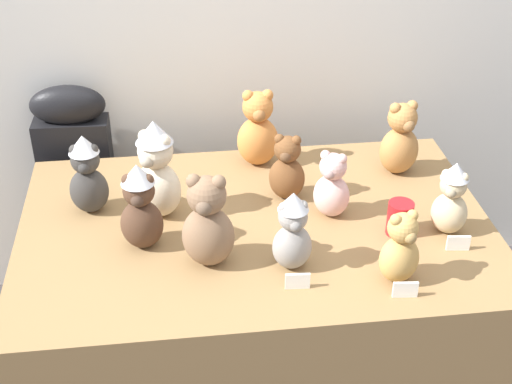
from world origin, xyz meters
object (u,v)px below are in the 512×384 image
(teddy_bear_cocoa, at_px, (140,207))
(teddy_bear_honey, at_px, (400,249))
(teddy_bear_caramel, at_px, (400,140))
(party_cup_red, at_px, (400,218))
(teddy_bear_ash, at_px, (293,232))
(teddy_bear_ginger, at_px, (258,130))
(teddy_bear_cream, at_px, (157,170))
(teddy_bear_mocha, at_px, (208,223))
(teddy_bear_blush, at_px, (332,186))
(instrument_case, at_px, (81,195))
(teddy_bear_chestnut, at_px, (287,169))
(display_table, at_px, (256,309))
(teddy_bear_sand, at_px, (451,199))
(teddy_bear_charcoal, at_px, (87,175))

(teddy_bear_cocoa, bearing_deg, teddy_bear_honey, -13.48)
(teddy_bear_caramel, bearing_deg, party_cup_red, -116.80)
(teddy_bear_ash, bearing_deg, teddy_bear_honey, -21.73)
(teddy_bear_ginger, relative_size, teddy_bear_honey, 1.26)
(teddy_bear_cream, bearing_deg, teddy_bear_mocha, -30.46)
(teddy_bear_blush, height_order, teddy_bear_honey, teddy_bear_blush)
(instrument_case, relative_size, teddy_bear_ash, 3.75)
(teddy_bear_caramel, bearing_deg, teddy_bear_honey, -117.50)
(teddy_bear_caramel, xyz_separation_m, teddy_bear_ash, (-0.46, -0.50, -0.00))
(teddy_bear_blush, xyz_separation_m, teddy_bear_caramel, (0.29, 0.24, 0.02))
(party_cup_red, bearing_deg, teddy_bear_chestnut, 141.41)
(teddy_bear_caramel, height_order, party_cup_red, teddy_bear_caramel)
(teddy_bear_cocoa, bearing_deg, teddy_bear_caramel, 26.89)
(display_table, bearing_deg, teddy_bear_blush, 5.57)
(teddy_bear_sand, bearing_deg, instrument_case, 179.87)
(teddy_bear_ash, relative_size, teddy_bear_honey, 1.11)
(instrument_case, bearing_deg, teddy_bear_honey, -41.87)
(teddy_bear_sand, relative_size, teddy_bear_ginger, 0.85)
(instrument_case, height_order, teddy_bear_ginger, teddy_bear_ginger)
(teddy_bear_chestnut, xyz_separation_m, teddy_bear_cocoa, (-0.48, -0.22, 0.03))
(teddy_bear_chestnut, height_order, party_cup_red, teddy_bear_chestnut)
(teddy_bear_chestnut, height_order, teddy_bear_caramel, teddy_bear_caramel)
(teddy_bear_sand, height_order, teddy_bear_ginger, teddy_bear_ginger)
(display_table, xyz_separation_m, teddy_bear_caramel, (0.54, 0.27, 0.48))
(teddy_bear_sand, distance_m, teddy_bear_cream, 0.92)
(teddy_bear_blush, distance_m, teddy_bear_honey, 0.37)
(instrument_case, height_order, teddy_bear_charcoal, teddy_bear_charcoal)
(teddy_bear_cocoa, bearing_deg, instrument_case, 117.34)
(teddy_bear_cocoa, bearing_deg, party_cup_red, 3.86)
(teddy_bear_ash, relative_size, party_cup_red, 2.31)
(display_table, relative_size, instrument_case, 1.58)
(teddy_bear_caramel, distance_m, teddy_bear_cocoa, 0.96)
(teddy_bear_mocha, xyz_separation_m, teddy_bear_chestnut, (0.28, 0.33, -0.03))
(teddy_bear_ginger, bearing_deg, teddy_bear_chestnut, -72.58)
(display_table, relative_size, teddy_bear_chestnut, 6.40)
(teddy_bear_charcoal, distance_m, party_cup_red, 0.99)
(teddy_bear_charcoal, xyz_separation_m, teddy_bear_honey, (0.89, -0.47, -0.03))
(teddy_bear_charcoal, bearing_deg, teddy_bear_ginger, 25.08)
(instrument_case, relative_size, teddy_bear_mocha, 3.18)
(teddy_bear_sand, xyz_separation_m, party_cup_red, (-0.15, 0.01, -0.06))
(teddy_bear_sand, xyz_separation_m, teddy_bear_blush, (-0.34, 0.14, -0.01))
(teddy_bear_chestnut, bearing_deg, teddy_bear_ginger, 124.18)
(display_table, relative_size, teddy_bear_ash, 5.91)
(teddy_bear_sand, xyz_separation_m, teddy_bear_cream, (-0.89, 0.21, 0.04))
(teddy_bear_charcoal, relative_size, party_cup_red, 2.50)
(display_table, bearing_deg, teddy_bear_chestnut, 50.42)
(teddy_bear_mocha, height_order, teddy_bear_blush, teddy_bear_mocha)
(teddy_bear_mocha, height_order, teddy_bear_cocoa, teddy_bear_mocha)
(teddy_bear_charcoal, xyz_separation_m, teddy_bear_cocoa, (0.17, -0.22, 0.00))
(teddy_bear_cream, bearing_deg, party_cup_red, 17.61)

